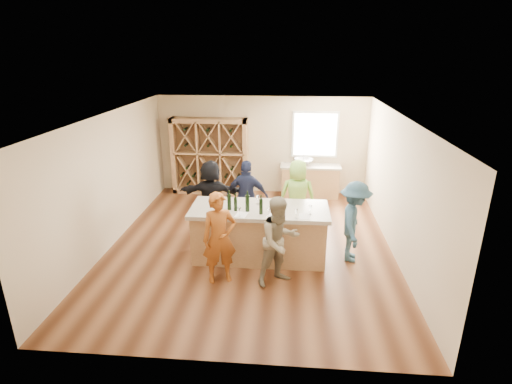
# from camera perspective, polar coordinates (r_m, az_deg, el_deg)

# --- Properties ---
(floor) EXTENTS (6.00, 7.00, 0.10)m
(floor) POSITION_cam_1_polar(r_m,az_deg,el_deg) (8.83, -0.76, -7.77)
(floor) COLOR brown
(floor) RESTS_ON ground
(ceiling) EXTENTS (6.00, 7.00, 0.10)m
(ceiling) POSITION_cam_1_polar(r_m,az_deg,el_deg) (7.92, -0.86, 11.18)
(ceiling) COLOR white
(ceiling) RESTS_ON ground
(wall_back) EXTENTS (6.00, 0.10, 2.80)m
(wall_back) POSITION_cam_1_polar(r_m,az_deg,el_deg) (11.67, 0.90, 6.74)
(wall_back) COLOR beige
(wall_back) RESTS_ON ground
(wall_front) EXTENTS (6.00, 0.10, 2.80)m
(wall_front) POSITION_cam_1_polar(r_m,az_deg,el_deg) (5.05, -4.82, -11.74)
(wall_front) COLOR beige
(wall_front) RESTS_ON ground
(wall_left) EXTENTS (0.10, 7.00, 2.80)m
(wall_left) POSITION_cam_1_polar(r_m,az_deg,el_deg) (9.07, -20.37, 1.63)
(wall_left) COLOR beige
(wall_left) RESTS_ON ground
(wall_right) EXTENTS (0.10, 7.00, 2.80)m
(wall_right) POSITION_cam_1_polar(r_m,az_deg,el_deg) (8.53, 20.03, 0.56)
(wall_right) COLOR beige
(wall_right) RESTS_ON ground
(window_frame) EXTENTS (1.30, 0.06, 1.30)m
(window_frame) POSITION_cam_1_polar(r_m,az_deg,el_deg) (11.51, 8.43, 8.13)
(window_frame) COLOR white
(window_frame) RESTS_ON wall_back
(window_pane) EXTENTS (1.18, 0.01, 1.18)m
(window_pane) POSITION_cam_1_polar(r_m,az_deg,el_deg) (11.48, 8.44, 8.10)
(window_pane) COLOR white
(window_pane) RESTS_ON wall_back
(wine_rack) EXTENTS (2.20, 0.45, 2.20)m
(wine_rack) POSITION_cam_1_polar(r_m,az_deg,el_deg) (11.67, -6.60, 5.09)
(wine_rack) COLOR #AB7D51
(wine_rack) RESTS_ON floor
(back_counter_base) EXTENTS (1.60, 0.58, 0.86)m
(back_counter_base) POSITION_cam_1_polar(r_m,az_deg,el_deg) (11.58, 7.68, 1.48)
(back_counter_base) COLOR #AB7D51
(back_counter_base) RESTS_ON floor
(back_counter_top) EXTENTS (1.70, 0.62, 0.06)m
(back_counter_top) POSITION_cam_1_polar(r_m,az_deg,el_deg) (11.45, 7.79, 3.66)
(back_counter_top) COLOR #A89C8A
(back_counter_top) RESTS_ON back_counter_base
(sink) EXTENTS (0.54, 0.54, 0.19)m
(sink) POSITION_cam_1_polar(r_m,az_deg,el_deg) (11.40, 6.81, 4.29)
(sink) COLOR silver
(sink) RESTS_ON back_counter_top
(faucet) EXTENTS (0.02, 0.02, 0.30)m
(faucet) POSITION_cam_1_polar(r_m,az_deg,el_deg) (11.56, 6.80, 4.80)
(faucet) COLOR silver
(faucet) RESTS_ON back_counter_top
(tasting_counter_base) EXTENTS (2.60, 1.00, 1.00)m
(tasting_counter_base) POSITION_cam_1_polar(r_m,az_deg,el_deg) (8.10, 0.50, -6.08)
(tasting_counter_base) COLOR #AB7D51
(tasting_counter_base) RESTS_ON floor
(tasting_counter_top) EXTENTS (2.72, 1.12, 0.08)m
(tasting_counter_top) POSITION_cam_1_polar(r_m,az_deg,el_deg) (7.88, 0.51, -2.54)
(tasting_counter_top) COLOR #A89C8A
(tasting_counter_top) RESTS_ON tasting_counter_base
(wine_bottle_a) EXTENTS (0.07, 0.07, 0.27)m
(wine_bottle_a) POSITION_cam_1_polar(r_m,az_deg,el_deg) (7.76, -5.71, -1.63)
(wine_bottle_a) COLOR black
(wine_bottle_a) RESTS_ON tasting_counter_top
(wine_bottle_b) EXTENTS (0.10, 0.10, 0.32)m
(wine_bottle_b) POSITION_cam_1_polar(r_m,az_deg,el_deg) (7.67, -5.28, -1.68)
(wine_bottle_b) COLOR black
(wine_bottle_b) RESTS_ON tasting_counter_top
(wine_bottle_c) EXTENTS (0.09, 0.09, 0.31)m
(wine_bottle_c) POSITION_cam_1_polar(r_m,az_deg,el_deg) (7.75, -3.85, -1.43)
(wine_bottle_c) COLOR black
(wine_bottle_c) RESTS_ON tasting_counter_top
(wine_bottle_d) EXTENTS (0.07, 0.07, 0.27)m
(wine_bottle_d) POSITION_cam_1_polar(r_m,az_deg,el_deg) (7.70, -2.93, -1.74)
(wine_bottle_d) COLOR black
(wine_bottle_d) RESTS_ON tasting_counter_top
(wine_bottle_e) EXTENTS (0.10, 0.10, 0.33)m
(wine_bottle_e) POSITION_cam_1_polar(r_m,az_deg,el_deg) (7.64, -1.23, -1.61)
(wine_bottle_e) COLOR black
(wine_bottle_e) RESTS_ON tasting_counter_top
(wine_glass_a) EXTENTS (0.09, 0.09, 0.18)m
(wine_glass_a) POSITION_cam_1_polar(r_m,az_deg,el_deg) (7.43, -2.39, -2.90)
(wine_glass_a) COLOR white
(wine_glass_a) RESTS_ON tasting_counter_top
(wine_glass_b) EXTENTS (0.07, 0.07, 0.17)m
(wine_glass_b) POSITION_cam_1_polar(r_m,az_deg,el_deg) (7.41, 1.80, -3.00)
(wine_glass_b) COLOR white
(wine_glass_b) RESTS_ON tasting_counter_top
(wine_glass_c) EXTENTS (0.08, 0.08, 0.19)m
(wine_glass_c) POSITION_cam_1_polar(r_m,az_deg,el_deg) (7.38, 5.76, -3.12)
(wine_glass_c) COLOR white
(wine_glass_c) RESTS_ON tasting_counter_top
(wine_glass_d) EXTENTS (0.07, 0.07, 0.17)m
(wine_glass_d) POSITION_cam_1_polar(r_m,az_deg,el_deg) (7.65, 4.04, -2.30)
(wine_glass_d) COLOR white
(wine_glass_d) RESTS_ON tasting_counter_top
(wine_glass_e) EXTENTS (0.09, 0.09, 0.19)m
(wine_glass_e) POSITION_cam_1_polar(r_m,az_deg,el_deg) (7.59, 7.75, -2.53)
(wine_glass_e) COLOR white
(wine_glass_e) RESTS_ON tasting_counter_top
(tasting_menu_a) EXTENTS (0.25, 0.31, 0.00)m
(tasting_menu_a) POSITION_cam_1_polar(r_m,az_deg,el_deg) (7.56, -2.09, -3.24)
(tasting_menu_a) COLOR white
(tasting_menu_a) RESTS_ON tasting_counter_top
(tasting_menu_b) EXTENTS (0.28, 0.32, 0.00)m
(tasting_menu_b) POSITION_cam_1_polar(r_m,az_deg,el_deg) (7.51, 2.46, -3.39)
(tasting_menu_b) COLOR white
(tasting_menu_b) RESTS_ON tasting_counter_top
(tasting_menu_c) EXTENTS (0.21, 0.28, 0.00)m
(tasting_menu_c) POSITION_cam_1_polar(r_m,az_deg,el_deg) (7.53, 6.96, -3.47)
(tasting_menu_c) COLOR white
(tasting_menu_c) RESTS_ON tasting_counter_top
(person_near_left) EXTENTS (0.74, 0.64, 1.70)m
(person_near_left) POSITION_cam_1_polar(r_m,az_deg,el_deg) (7.19, -5.24, -6.59)
(person_near_left) COLOR #994C19
(person_near_left) RESTS_ON floor
(person_near_right) EXTENTS (0.91, 0.82, 1.65)m
(person_near_right) POSITION_cam_1_polar(r_m,az_deg,el_deg) (7.12, 3.38, -7.05)
(person_near_right) COLOR gray
(person_near_right) RESTS_ON floor
(person_server) EXTENTS (0.65, 1.13, 1.65)m
(person_server) POSITION_cam_1_polar(r_m,az_deg,el_deg) (8.10, 13.84, -4.18)
(person_server) COLOR #335972
(person_server) RESTS_ON floor
(person_far_mid) EXTENTS (1.05, 0.63, 1.69)m
(person_far_mid) POSITION_cam_1_polar(r_m,az_deg,el_deg) (9.14, -1.27, -0.64)
(person_far_mid) COLOR #191E38
(person_far_mid) RESTS_ON floor
(person_far_right) EXTENTS (0.83, 0.55, 1.70)m
(person_far_right) POSITION_cam_1_polar(r_m,az_deg,el_deg) (9.20, 5.93, -0.56)
(person_far_right) COLOR #8CC64C
(person_far_right) RESTS_ON floor
(person_far_left) EXTENTS (1.55, 0.59, 1.66)m
(person_far_left) POSITION_cam_1_polar(r_m,az_deg,el_deg) (9.33, -6.41, -0.41)
(person_far_left) COLOR black
(person_far_left) RESTS_ON floor
(wine_bottle_f) EXTENTS (0.07, 0.07, 0.30)m
(wine_bottle_f) POSITION_cam_1_polar(r_m,az_deg,el_deg) (7.53, 0.72, -2.08)
(wine_bottle_f) COLOR black
(wine_bottle_f) RESTS_ON tasting_counter_top
(wine_glass_f) EXTENTS (0.07, 0.07, 0.18)m
(wine_glass_f) POSITION_cam_1_polar(r_m,az_deg,el_deg) (8.02, 0.26, -1.13)
(wine_glass_f) COLOR white
(wine_glass_f) RESTS_ON tasting_counter_top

